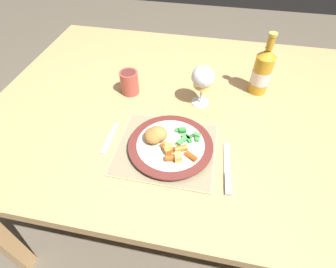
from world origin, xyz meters
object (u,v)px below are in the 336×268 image
object	(u,v)px
fork	(109,140)
table_knife	(227,172)
dining_table	(178,116)
bottle	(262,71)
dinner_plate	(171,146)
drinking_cup	(129,82)
wine_glass	(203,79)

from	to	relation	value
fork	table_knife	distance (m)	0.39
dining_table	bottle	world-z (taller)	bottle
table_knife	bottle	bearing A→B (deg)	77.18
dinner_plate	drinking_cup	world-z (taller)	drinking_cup
table_knife	bottle	world-z (taller)	bottle
fork	wine_glass	xyz separation A→B (m)	(0.27, 0.25, 0.11)
dining_table	bottle	distance (m)	0.36
dining_table	bottle	xyz separation A→B (m)	(0.29, 0.13, 0.17)
bottle	drinking_cup	distance (m)	0.50
fork	table_knife	world-z (taller)	table_knife
fork	drinking_cup	bearing A→B (deg)	91.58
dining_table	table_knife	world-z (taller)	table_knife
table_knife	wine_glass	size ratio (longest dim) A/B	1.26
dinner_plate	wine_glass	xyz separation A→B (m)	(0.07, 0.25, 0.09)
dinner_plate	fork	size ratio (longest dim) A/B	1.92
dinner_plate	fork	bearing A→B (deg)	-178.97
fork	wine_glass	distance (m)	0.39
dining_table	dinner_plate	bearing A→B (deg)	-86.65
fork	bottle	bearing A→B (deg)	37.59
drinking_cup	bottle	bearing A→B (deg)	12.38
dining_table	drinking_cup	bearing A→B (deg)	174.32
dining_table	dinner_plate	world-z (taller)	dinner_plate
dining_table	fork	bearing A→B (deg)	-127.99
dinner_plate	wine_glass	bearing A→B (deg)	75.19
dinner_plate	table_knife	bearing A→B (deg)	-16.88
dinner_plate	bottle	distance (m)	0.47
bottle	dinner_plate	bearing A→B (deg)	-127.06
bottle	drinking_cup	size ratio (longest dim) A/B	2.63
wine_glass	bottle	world-z (taller)	bottle
drinking_cup	dining_table	bearing A→B (deg)	-5.68
fork	bottle	xyz separation A→B (m)	(0.48, 0.37, 0.09)
table_knife	wine_glass	xyz separation A→B (m)	(-0.12, 0.30, 0.11)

